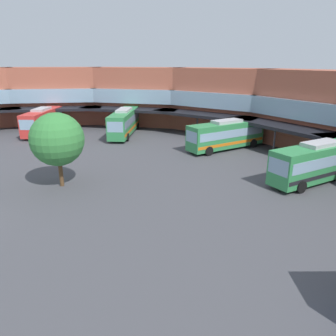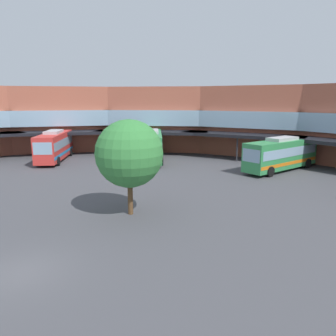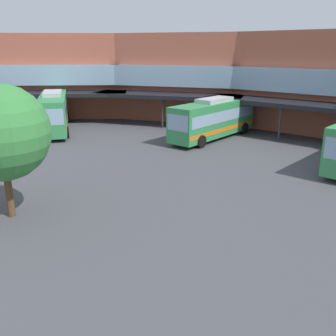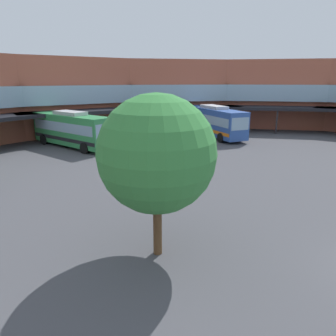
% 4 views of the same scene
% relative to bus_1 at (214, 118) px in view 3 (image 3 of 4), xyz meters
% --- Properties ---
extents(station_building, '(84.65, 48.35, 9.73)m').
position_rel_bus_1_xyz_m(station_building, '(5.22, -6.84, 2.98)').
color(station_building, '#AD5942').
rests_on(station_building, ground).
extents(bus_1, '(2.86, 10.85, 3.78)m').
position_rel_bus_1_xyz_m(bus_1, '(0.00, 0.00, 0.00)').
color(bus_1, '#338C4C').
rests_on(bus_1, ground).
extents(bus_2, '(11.24, 9.30, 3.96)m').
position_rel_bus_1_xyz_m(bus_2, '(-14.74, -7.17, 0.09)').
color(bus_2, '#338C4C').
rests_on(bus_2, ground).
extents(plaza_tree, '(4.65, 4.65, 6.63)m').
position_rel_bus_1_xyz_m(plaza_tree, '(1.63, -21.12, 2.39)').
color(plaza_tree, brown).
rests_on(plaza_tree, ground).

